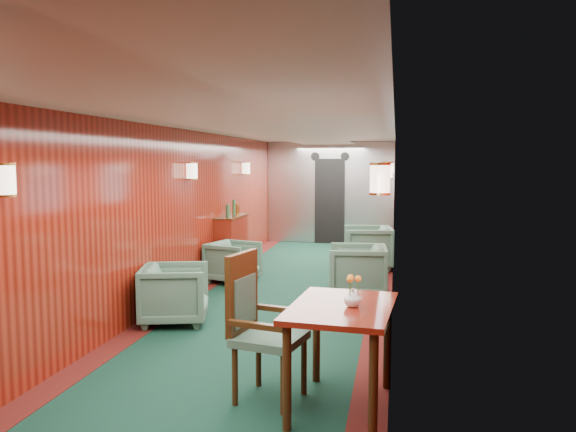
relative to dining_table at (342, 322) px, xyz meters
The scene contains 12 objects.
room 3.36m from the dining_table, 110.58° to the left, with size 12.00×12.10×2.40m.
bulkhead 9.01m from the dining_table, 97.23° to the left, with size 2.98×0.17×2.39m.
windows_right 3.37m from the dining_table, 83.78° to the left, with size 0.02×8.60×0.80m.
wall_sconces 3.91m from the dining_table, 107.54° to the left, with size 2.97×7.97×0.25m.
dining_table is the anchor object (origin of this frame).
side_chair 0.70m from the dining_table, behind, with size 0.63×0.65×1.20m.
credenza 5.84m from the dining_table, 115.08° to the left, with size 0.34×1.09×1.26m.
flower_vase 0.22m from the dining_table, 21.82° to the right, with size 0.14×0.14×0.14m, color silver.
armchair_left_near 2.96m from the dining_table, 138.15° to the left, with size 0.76×0.78×0.71m, color #1A3E30.
armchair_left_far 4.81m from the dining_table, 116.63° to the left, with size 0.70×0.72×0.66m, color #1A3E30.
armchair_right_near 3.74m from the dining_table, 91.96° to the left, with size 0.80×0.82×0.75m, color #1A3E30.
armchair_right_far 5.87m from the dining_table, 90.84° to the left, with size 0.83×0.85×0.78m, color #1A3E30.
Camera 1 is at (1.53, -7.28, 1.94)m, focal length 35.00 mm.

